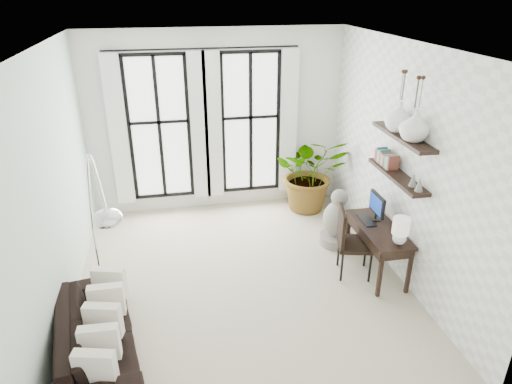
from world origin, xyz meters
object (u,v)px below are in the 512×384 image
object	(u,v)px
desk	(381,232)
arc_lamp	(94,194)
sofa	(97,336)
buddha	(338,222)
desk_chair	(349,238)
plant	(311,172)

from	to	relation	value
desk	arc_lamp	distance (m)	3.80
sofa	desk	size ratio (longest dim) A/B	1.64
arc_lamp	buddha	xyz separation A→B (m)	(3.37, 1.18, -1.32)
desk	buddha	bearing A→B (deg)	106.82
sofa	desk_chair	distance (m)	3.49
desk	buddha	world-z (taller)	desk
buddha	desk_chair	bearing A→B (deg)	-100.01
sofa	buddha	world-z (taller)	buddha
desk	desk_chair	distance (m)	0.44
arc_lamp	desk_chair	bearing A→B (deg)	6.40
desk	arc_lamp	world-z (taller)	arc_lamp
desk	desk_chair	world-z (taller)	desk
plant	arc_lamp	world-z (taller)	arc_lamp
plant	buddha	size ratio (longest dim) A/B	1.51
desk_chair	buddha	distance (m)	0.85
buddha	arc_lamp	bearing A→B (deg)	-160.74
sofa	plant	bearing A→B (deg)	-57.37
sofa	plant	world-z (taller)	plant
desk_chair	buddha	world-z (taller)	desk_chair
arc_lamp	desk	bearing A→B (deg)	4.31
desk_chair	sofa	bearing A→B (deg)	-149.50
desk	buddha	distance (m)	0.99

